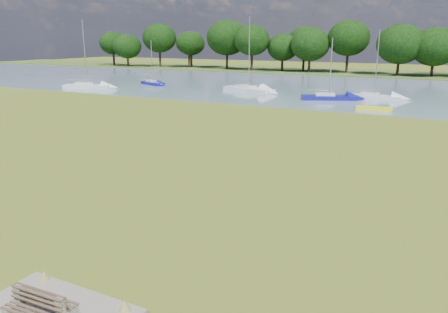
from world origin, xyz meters
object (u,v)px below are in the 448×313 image
at_px(sailboat_2, 153,82).
at_px(sailboat_7, 373,95).
at_px(bench_pair, 40,308).
at_px(sailboat_6, 328,96).
at_px(sailboat_5, 87,85).
at_px(sailboat_3, 248,88).
at_px(kayak, 374,108).

relative_size(sailboat_2, sailboat_7, 0.84).
relative_size(bench_pair, sailboat_6, 0.25).
relative_size(sailboat_5, sailboat_6, 1.34).
distance_m(sailboat_6, sailboat_7, 5.62).
height_order(sailboat_3, sailboat_7, sailboat_3).
relative_size(sailboat_5, sailboat_7, 1.19).
distance_m(sailboat_2, sailboat_6, 28.34).
height_order(bench_pair, sailboat_7, sailboat_7).
bearing_deg(sailboat_6, sailboat_7, 12.96).
xyz_separation_m(sailboat_2, sailboat_6, (28.03, -4.18, 0.03)).
xyz_separation_m(kayak, sailboat_2, (-33.99, 9.58, 0.24)).
bearing_deg(sailboat_3, sailboat_6, 3.72).
height_order(sailboat_5, sailboat_7, sailboat_5).
bearing_deg(kayak, sailboat_5, 177.46).
xyz_separation_m(sailboat_2, sailboat_7, (32.52, -0.79, -0.01)).
height_order(sailboat_3, sailboat_5, sailboat_3).
height_order(sailboat_2, sailboat_3, sailboat_3).
xyz_separation_m(sailboat_5, sailboat_6, (33.33, 4.12, -0.08)).
bearing_deg(sailboat_7, sailboat_6, -143.29).
xyz_separation_m(bench_pair, sailboat_6, (-3.92, 44.09, 0.03)).
xyz_separation_m(sailboat_6, sailboat_7, (4.48, 3.39, -0.04)).
height_order(kayak, sailboat_6, sailboat_6).
bearing_deg(sailboat_7, sailboat_3, -179.46).
bearing_deg(bench_pair, sailboat_3, 105.63).
height_order(bench_pair, sailboat_3, sailboat_3).
bearing_deg(sailboat_5, sailboat_2, 34.19).
distance_m(sailboat_2, sailboat_7, 32.53).
distance_m(sailboat_2, sailboat_3, 16.49).
xyz_separation_m(sailboat_3, sailboat_5, (-21.75, -7.25, 0.06)).
bearing_deg(sailboat_6, bench_pair, -109.08).
bearing_deg(bench_pair, sailboat_7, 86.78).
bearing_deg(bench_pair, sailboat_5, 130.44).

